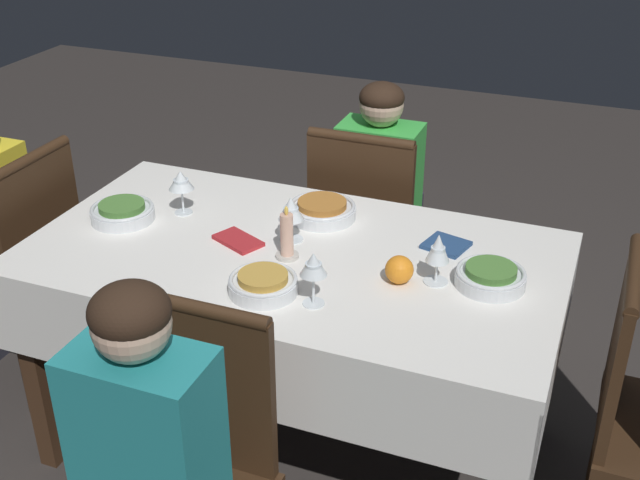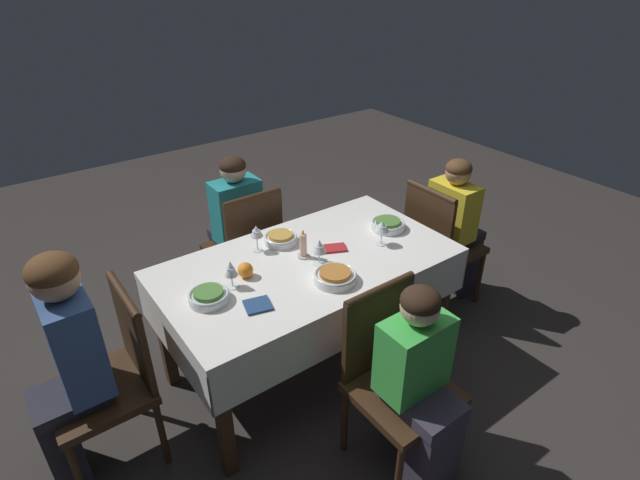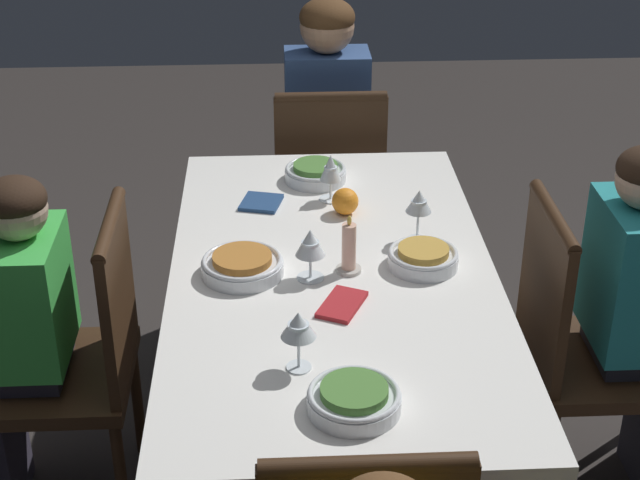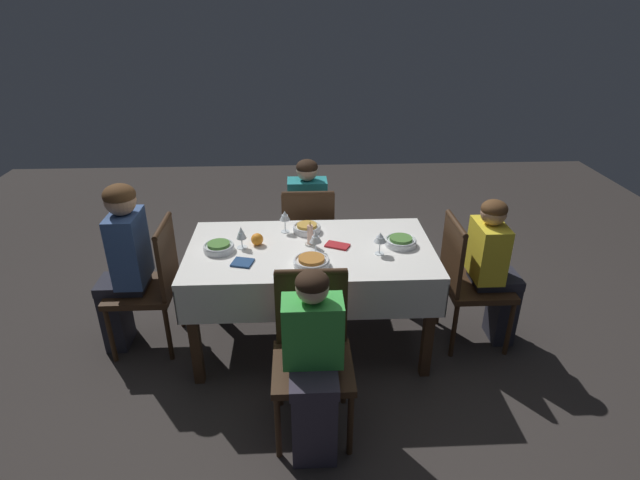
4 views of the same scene
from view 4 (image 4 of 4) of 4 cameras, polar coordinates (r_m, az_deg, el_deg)
ground_plane at (r=3.53m, az=-1.00°, el=-11.55°), size 8.00×8.00×0.00m
dining_table at (r=3.18m, az=-1.09°, el=-2.34°), size 1.55×0.85×0.73m
chair_west at (r=3.43m, az=-18.68°, el=-4.41°), size 0.42×0.42×0.90m
chair_east at (r=3.43m, az=16.52°, el=-4.08°), size 0.42×0.42×0.90m
chair_south at (r=2.69m, az=-0.89°, el=-12.19°), size 0.42×0.42×0.90m
chair_north at (r=3.85m, az=-1.41°, el=0.57°), size 0.42×0.42×0.90m
person_adult_denim at (r=3.40m, az=-21.57°, el=-2.04°), size 0.34×0.30×1.16m
person_child_yellow at (r=3.45m, az=19.27°, el=-2.92°), size 0.33×0.30×1.03m
person_child_green at (r=2.52m, az=-0.78°, el=-13.43°), size 0.30×0.33×1.01m
person_child_teal at (r=3.97m, az=-1.48°, el=2.75°), size 0.30×0.33×1.06m
bowl_west at (r=3.14m, az=-11.49°, el=-0.79°), size 0.19×0.19×0.06m
wine_glass_west at (r=3.13m, az=-8.99°, el=0.73°), size 0.07×0.07×0.15m
bowl_east at (r=3.19m, az=9.21°, el=-0.16°), size 0.20×0.20×0.06m
wine_glass_east at (r=3.03m, az=6.89°, el=0.24°), size 0.08×0.08×0.14m
bowl_south at (r=2.91m, az=-1.06°, el=-2.50°), size 0.21×0.21×0.06m
wine_glass_south at (r=3.04m, az=-0.51°, el=0.27°), size 0.08×0.08×0.14m
bowl_north at (r=3.33m, az=-1.51°, el=1.38°), size 0.18×0.18×0.06m
wine_glass_north at (r=3.30m, az=-4.04°, el=2.72°), size 0.07×0.07×0.15m
candle_centerpiece at (r=3.14m, az=-1.22°, el=0.44°), size 0.07×0.07×0.16m
orange_fruit at (r=3.18m, az=-7.19°, el=0.08°), size 0.08×0.08×0.08m
napkin_red_folded at (r=3.15m, az=1.99°, el=-0.63°), size 0.17×0.14×0.01m
napkin_spare_side at (r=2.98m, az=-8.85°, el=-2.56°), size 0.14×0.14×0.01m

